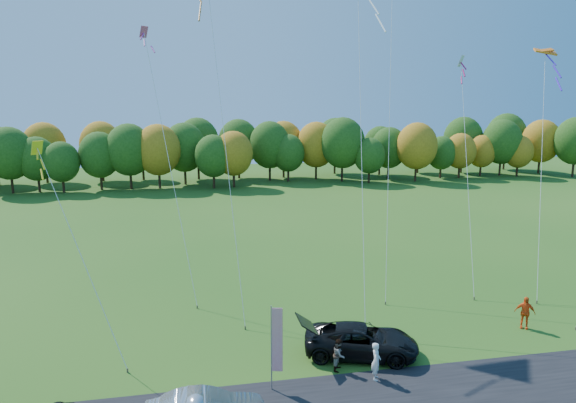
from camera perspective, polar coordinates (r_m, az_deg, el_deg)
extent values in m
plane|color=#215215|center=(26.24, 2.62, -17.79)|extent=(160.00, 160.00, 0.00)
imported|color=black|center=(27.05, 8.16, -15.06)|extent=(6.23, 4.22, 1.58)
imported|color=silver|center=(25.09, 9.76, -17.07)|extent=(0.61, 0.76, 1.79)
imported|color=gray|center=(25.67, 5.71, -16.56)|extent=(0.89, 0.95, 1.56)
imported|color=#F55517|center=(32.49, 24.82, -11.13)|extent=(1.17, 0.98, 1.87)
cylinder|color=#999999|center=(23.49, -1.86, -15.99)|extent=(0.06, 0.06, 3.97)
cube|color=red|center=(23.29, -1.23, -15.14)|extent=(0.49, 0.15, 2.98)
cube|color=navy|center=(22.85, -1.26, -12.63)|extent=(0.49, 0.14, 0.77)
cylinder|color=#4C3F33|center=(29.87, -4.78, -13.81)|extent=(0.08, 0.08, 0.20)
cylinder|color=#4C3F33|center=(33.61, 10.78, -11.03)|extent=(0.08, 0.08, 0.20)
cylinder|color=#4C3F33|center=(29.03, 8.60, -14.68)|extent=(0.08, 0.08, 0.20)
cylinder|color=#4C3F33|center=(36.77, 25.92, -10.02)|extent=(0.08, 0.08, 0.20)
cube|color=orange|center=(42.88, 26.68, 14.63)|extent=(3.30, 1.14, 1.25)
cylinder|color=#4C3F33|center=(26.75, -17.41, -17.49)|extent=(0.08, 0.08, 0.20)
cube|color=yellow|center=(29.57, -26.11, 5.39)|extent=(1.24, 1.24, 1.47)
cylinder|color=#4C3F33|center=(35.84, 19.98, -10.09)|extent=(0.08, 0.08, 0.20)
cube|color=silver|center=(40.69, 18.66, 14.57)|extent=(1.38, 1.38, 1.65)
cylinder|color=#4C3F33|center=(32.96, -10.05, -11.46)|extent=(0.08, 0.08, 0.20)
cube|color=#DD4973|center=(37.30, -15.73, 17.68)|extent=(1.25, 1.25, 1.49)
cylinder|color=#4C3F33|center=(33.84, 29.34, -12.18)|extent=(0.08, 0.08, 0.20)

